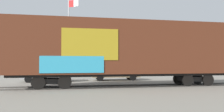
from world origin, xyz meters
name	(u,v)px	position (x,y,z in m)	size (l,w,h in m)	color
ground_plane	(131,86)	(0.00, 0.00, 0.00)	(260.00, 260.00, 0.00)	slate
track	(140,86)	(0.66, -0.06, 0.04)	(59.98, 5.14, 0.08)	#4C4742
freight_car	(127,49)	(-0.34, 0.00, 2.81)	(17.09, 3.88, 5.02)	#5B2B19
flagpole	(70,27)	(-3.77, 11.82, 6.12)	(1.22, 0.99, 9.73)	silver
hillside	(71,50)	(-0.03, 64.68, 6.23)	(111.81, 29.13, 16.38)	silver
parked_car_silver	(47,72)	(-6.26, 5.92, 0.86)	(4.67, 2.00, 1.73)	#B7BABF
parked_car_tan	(115,72)	(0.32, 5.89, 0.84)	(4.91, 2.28, 1.70)	#9E8966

